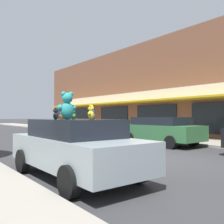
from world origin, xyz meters
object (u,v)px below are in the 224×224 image
at_px(teddy_bear_yellow, 91,113).
at_px(teddy_bear_giant, 67,106).
at_px(plush_art_car, 75,146).
at_px(teddy_bear_black, 55,114).
at_px(teddy_bear_white, 91,115).
at_px(parked_car_far_center, 160,130).
at_px(teddy_bear_orange, 62,115).
at_px(teddy_bear_blue, 93,114).
at_px(teddy_bear_green, 73,114).

bearing_deg(teddy_bear_yellow, teddy_bear_giant, -126.50).
height_order(plush_art_car, teddy_bear_black, teddy_bear_black).
relative_size(teddy_bear_white, teddy_bear_black, 0.87).
height_order(teddy_bear_white, parked_car_far_center, teddy_bear_white).
xyz_separation_m(teddy_bear_orange, teddy_bear_white, (0.43, -0.76, 0.01)).
distance_m(teddy_bear_yellow, teddy_bear_blue, 1.26).
bearing_deg(teddy_bear_yellow, teddy_bear_blue, -162.85).
bearing_deg(teddy_bear_white, plush_art_car, -62.94).
relative_size(teddy_bear_white, parked_car_far_center, 0.05).
distance_m(teddy_bear_giant, teddy_bear_yellow, 1.07).
relative_size(teddy_bear_giant, teddy_bear_blue, 2.58).
height_order(teddy_bear_orange, teddy_bear_yellow, teddy_bear_yellow).
bearing_deg(teddy_bear_giant, teddy_bear_green, -133.39).
height_order(teddy_bear_orange, parked_car_far_center, teddy_bear_orange).
relative_size(teddy_bear_orange, parked_car_far_center, 0.05).
bearing_deg(teddy_bear_green, teddy_bear_yellow, 75.70).
bearing_deg(teddy_bear_green, teddy_bear_blue, 143.34).
bearing_deg(teddy_bear_giant, teddy_bear_blue, -175.50).
xyz_separation_m(teddy_bear_giant, teddy_bear_blue, (0.75, -0.02, -0.20)).
bearing_deg(teddy_bear_blue, parked_car_far_center, 144.54).
bearing_deg(teddy_bear_black, teddy_bear_orange, 176.58).
xyz_separation_m(teddy_bear_giant, parked_car_far_center, (7.13, 3.24, -0.97)).
distance_m(teddy_bear_white, teddy_bear_green, 0.59).
bearing_deg(teddy_bear_green, plush_art_car, 65.26).
xyz_separation_m(teddy_bear_yellow, teddy_bear_black, (-0.39, 0.93, -0.02)).
relative_size(teddy_bear_black, teddy_bear_blue, 1.04).
distance_m(teddy_bear_white, teddy_bear_blue, 0.36).
xyz_separation_m(teddy_bear_blue, parked_car_far_center, (6.39, 3.27, -0.77)).
bearing_deg(teddy_bear_black, teddy_bear_white, 113.27).
xyz_separation_m(plush_art_car, teddy_bear_orange, (-0.06, 0.61, 0.78)).
xyz_separation_m(teddy_bear_orange, parked_car_far_center, (7.05, 2.78, -0.75)).
relative_size(plush_art_car, teddy_bear_black, 15.33).
distance_m(teddy_bear_black, teddy_bear_blue, 1.12).
distance_m(plush_art_car, teddy_bear_yellow, 1.24).
height_order(plush_art_car, parked_car_far_center, parked_car_far_center).
bearing_deg(teddy_bear_green, parked_car_far_center, -158.14).
bearing_deg(teddy_bear_giant, teddy_bear_black, 24.91).
distance_m(teddy_bear_yellow, parked_car_far_center, 8.34).
relative_size(plush_art_car, teddy_bear_yellow, 13.17).
height_order(teddy_bear_white, teddy_bear_green, teddy_bear_green).
relative_size(plush_art_car, teddy_bear_white, 17.72).
height_order(teddy_bear_giant, teddy_bear_yellow, teddy_bear_giant).
xyz_separation_m(plush_art_car, teddy_bear_blue, (0.60, 0.12, 0.80)).
bearing_deg(teddy_bear_white, teddy_bear_blue, -172.03).
bearing_deg(teddy_bear_green, teddy_bear_white, 106.72).
distance_m(teddy_bear_giant, teddy_bear_orange, 0.52).
xyz_separation_m(teddy_bear_white, teddy_bear_green, (-0.19, 0.56, 0.01)).
bearing_deg(teddy_bear_orange, teddy_bear_yellow, 56.37).
bearing_deg(teddy_bear_yellow, parked_car_far_center, 173.30).
height_order(teddy_bear_yellow, teddy_bear_green, teddy_bear_yellow).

